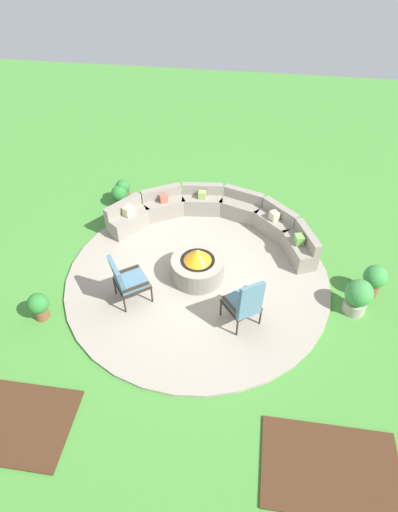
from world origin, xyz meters
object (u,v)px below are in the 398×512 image
(potted_plant_2, at_px, (358,296))
(potted_plant_3, at_px, (39,305))
(curved_stone_bench, at_px, (217,217))
(potted_plant_1, at_px, (374,279))
(potted_plant_0, at_px, (123,191))
(potted_plant_4, at_px, (120,195))
(lounge_chair_front_left, at_px, (127,279))
(lounge_chair_front_right, at_px, (245,303))
(fire_pit, at_px, (198,266))

(potted_plant_2, height_order, potted_plant_3, potted_plant_2)
(curved_stone_bench, xyz_separation_m, potted_plant_1, (3.29, -1.63, 0.07))
(potted_plant_0, distance_m, potted_plant_1, 6.19)
(potted_plant_2, xyz_separation_m, potted_plant_4, (-5.42, 2.68, -0.10))
(lounge_chair_front_left, relative_size, lounge_chair_front_right, 0.97)
(potted_plant_1, bearing_deg, potted_plant_2, -126.71)
(lounge_chair_front_right, bearing_deg, potted_plant_3, 146.75)
(fire_pit, xyz_separation_m, potted_plant_1, (3.49, 0.07, 0.06))
(potted_plant_1, bearing_deg, potted_plant_0, 157.70)
(potted_plant_1, height_order, potted_plant_2, potted_plant_2)
(curved_stone_bench, bearing_deg, potted_plant_0, 163.63)
(potted_plant_2, bearing_deg, potted_plant_4, 153.70)
(potted_plant_0, bearing_deg, fire_pit, -47.21)
(potted_plant_2, relative_size, potted_plant_3, 1.28)
(potted_plant_1, distance_m, potted_plant_3, 6.45)
(potted_plant_4, bearing_deg, potted_plant_1, -20.70)
(lounge_chair_front_left, height_order, potted_plant_1, lounge_chair_front_left)
(fire_pit, bearing_deg, potted_plant_3, -152.51)
(fire_pit, relative_size, curved_stone_bench, 0.23)
(curved_stone_bench, height_order, lounge_chair_front_right, lounge_chair_front_right)
(curved_stone_bench, distance_m, lounge_chair_front_left, 2.91)
(curved_stone_bench, relative_size, lounge_chair_front_left, 4.31)
(fire_pit, xyz_separation_m, potted_plant_4, (-2.30, 2.26, -0.04))
(curved_stone_bench, bearing_deg, potted_plant_4, 167.50)
(potted_plant_0, bearing_deg, potted_plant_4, -108.19)
(curved_stone_bench, height_order, potted_plant_0, curved_stone_bench)
(curved_stone_bench, xyz_separation_m, potted_plant_0, (-2.44, 0.72, -0.01))
(potted_plant_0, height_order, potted_plant_1, potted_plant_1)
(potted_plant_4, bearing_deg, potted_plant_3, -97.47)
(potted_plant_4, bearing_deg, potted_plant_2, -26.30)
(lounge_chair_front_left, distance_m, potted_plant_0, 3.40)
(potted_plant_3, distance_m, potted_plant_4, 3.74)
(lounge_chair_front_right, relative_size, potted_plant_3, 1.93)
(fire_pit, relative_size, lounge_chair_front_right, 0.96)
(fire_pit, relative_size, potted_plant_1, 1.51)
(fire_pit, bearing_deg, potted_plant_0, 132.79)
(fire_pit, bearing_deg, lounge_chair_front_right, -46.86)
(fire_pit, bearing_deg, lounge_chair_front_left, -146.53)
(fire_pit, xyz_separation_m, potted_plant_3, (-2.78, -1.45, -0.02))
(fire_pit, bearing_deg, potted_plant_4, 135.48)
(potted_plant_0, relative_size, potted_plant_1, 0.89)
(lounge_chair_front_left, height_order, potted_plant_4, lounge_chair_front_left)
(fire_pit, distance_m, potted_plant_0, 3.30)
(lounge_chair_front_right, bearing_deg, potted_plant_0, 94.13)
(potted_plant_0, distance_m, potted_plant_3, 3.91)
(fire_pit, xyz_separation_m, potted_plant_2, (3.12, -0.42, 0.06))
(curved_stone_bench, bearing_deg, potted_plant_2, -36.02)
(potted_plant_2, relative_size, potted_plant_4, 1.34)
(potted_plant_0, bearing_deg, potted_plant_1, -22.30)
(potted_plant_1, bearing_deg, potted_plant_3, -166.36)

